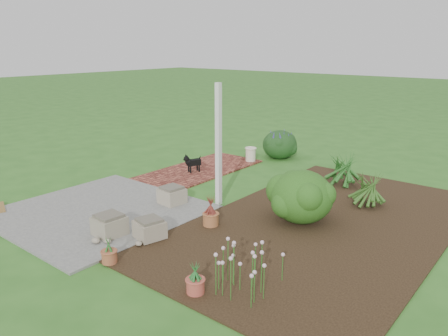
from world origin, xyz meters
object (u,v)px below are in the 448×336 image
Objects in this scene: black_dog at (192,162)px; cream_ceramic_urn at (251,154)px; evergreen_shrub at (302,195)px; stone_trough_near at (150,229)px.

black_dog reaches higher than cream_ceramic_urn.
cream_ceramic_urn is at bearing 93.43° from black_dog.
black_dog is 1.92m from cream_ceramic_urn.
cream_ceramic_urn is 0.32× the size of evergreen_shrub.
evergreen_shrub reaches higher than stone_trough_near.
stone_trough_near is 2.83m from evergreen_shrub.
cream_ceramic_urn is at bearing 138.01° from evergreen_shrub.
evergreen_shrub reaches higher than black_dog.
stone_trough_near is 1.18× the size of cream_ceramic_urn.
cream_ceramic_urn is (0.52, 1.84, -0.08)m from black_dog.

